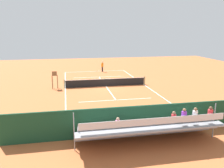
{
  "coord_description": "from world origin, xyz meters",
  "views": [
    {
      "loc": [
        4.78,
        28.25,
        6.94
      ],
      "look_at": [
        0.0,
        4.0,
        1.2
      ],
      "focal_mm": 37.63,
      "sensor_mm": 36.0,
      "label": 1
    }
  ],
  "objects_px": {
    "bleacher_stand": "(150,129)",
    "tennis_player": "(102,66)",
    "umpire_chair": "(55,78)",
    "courtside_bench": "(178,119)",
    "tennis_net": "(106,82)",
    "equipment_bag": "(152,126)",
    "tennis_ball_near": "(105,73)",
    "tennis_racket": "(98,71)"
  },
  "relations": [
    {
      "from": "tennis_racket",
      "to": "equipment_bag",
      "type": "bearing_deg",
      "value": 91.29
    },
    {
      "from": "tennis_ball_near",
      "to": "tennis_net",
      "type": "bearing_deg",
      "value": 81.35
    },
    {
      "from": "courtside_bench",
      "to": "equipment_bag",
      "type": "distance_m",
      "value": 2.07
    },
    {
      "from": "bleacher_stand",
      "to": "tennis_racket",
      "type": "height_order",
      "value": "bleacher_stand"
    },
    {
      "from": "tennis_ball_near",
      "to": "tennis_racket",
      "type": "bearing_deg",
      "value": -63.42
    },
    {
      "from": "bleacher_stand",
      "to": "tennis_player",
      "type": "height_order",
      "value": "bleacher_stand"
    },
    {
      "from": "umpire_chair",
      "to": "courtside_bench",
      "type": "bearing_deg",
      "value": 125.05
    },
    {
      "from": "bleacher_stand",
      "to": "equipment_bag",
      "type": "distance_m",
      "value": 2.32
    },
    {
      "from": "umpire_chair",
      "to": "tennis_player",
      "type": "relative_size",
      "value": 1.11
    },
    {
      "from": "courtside_bench",
      "to": "tennis_ball_near",
      "type": "height_order",
      "value": "courtside_bench"
    },
    {
      "from": "umpire_chair",
      "to": "bleacher_stand",
      "type": "bearing_deg",
      "value": 112.39
    },
    {
      "from": "tennis_ball_near",
      "to": "bleacher_stand",
      "type": "bearing_deg",
      "value": 87.03
    },
    {
      "from": "equipment_bag",
      "to": "tennis_racket",
      "type": "xyz_separation_m",
      "value": [
        0.55,
        -24.54,
        -0.16
      ]
    },
    {
      "from": "tennis_net",
      "to": "equipment_bag",
      "type": "relative_size",
      "value": 11.44
    },
    {
      "from": "tennis_racket",
      "to": "bleacher_stand",
      "type": "bearing_deg",
      "value": 89.17
    },
    {
      "from": "tennis_racket",
      "to": "tennis_ball_near",
      "type": "distance_m",
      "value": 2.0
    },
    {
      "from": "bleacher_stand",
      "to": "umpire_chair",
      "type": "distance_m",
      "value": 16.65
    },
    {
      "from": "equipment_bag",
      "to": "tennis_ball_near",
      "type": "relative_size",
      "value": 13.64
    },
    {
      "from": "tennis_net",
      "to": "tennis_racket",
      "type": "xyz_separation_m",
      "value": [
        -0.53,
        -11.14,
        -0.49
      ]
    },
    {
      "from": "tennis_net",
      "to": "umpire_chair",
      "type": "distance_m",
      "value": 6.25
    },
    {
      "from": "tennis_net",
      "to": "tennis_ball_near",
      "type": "distance_m",
      "value": 9.46
    },
    {
      "from": "bleacher_stand",
      "to": "courtside_bench",
      "type": "bearing_deg",
      "value": -144.65
    },
    {
      "from": "equipment_bag",
      "to": "tennis_ball_near",
      "type": "distance_m",
      "value": 22.75
    },
    {
      "from": "umpire_chair",
      "to": "courtside_bench",
      "type": "relative_size",
      "value": 1.19
    },
    {
      "from": "tennis_racket",
      "to": "tennis_ball_near",
      "type": "bearing_deg",
      "value": 116.58
    },
    {
      "from": "bleacher_stand",
      "to": "tennis_ball_near",
      "type": "height_order",
      "value": "bleacher_stand"
    },
    {
      "from": "tennis_net",
      "to": "courtside_bench",
      "type": "distance_m",
      "value": 13.63
    },
    {
      "from": "tennis_player",
      "to": "tennis_racket",
      "type": "relative_size",
      "value": 3.49
    },
    {
      "from": "tennis_net",
      "to": "tennis_player",
      "type": "distance_m",
      "value": 10.56
    },
    {
      "from": "tennis_net",
      "to": "tennis_player",
      "type": "relative_size",
      "value": 5.35
    },
    {
      "from": "courtside_bench",
      "to": "bleacher_stand",
      "type": "bearing_deg",
      "value": 35.35
    },
    {
      "from": "courtside_bench",
      "to": "tennis_racket",
      "type": "xyz_separation_m",
      "value": [
        2.59,
        -24.41,
        -0.54
      ]
    },
    {
      "from": "tennis_player",
      "to": "tennis_ball_near",
      "type": "distance_m",
      "value": 1.52
    },
    {
      "from": "tennis_player",
      "to": "tennis_net",
      "type": "bearing_deg",
      "value": 83.54
    },
    {
      "from": "tennis_net",
      "to": "tennis_racket",
      "type": "distance_m",
      "value": 11.16
    },
    {
      "from": "bleacher_stand",
      "to": "tennis_ball_near",
      "type": "distance_m",
      "value": 24.78
    },
    {
      "from": "umpire_chair",
      "to": "tennis_player",
      "type": "distance_m",
      "value": 12.82
    },
    {
      "from": "umpire_chair",
      "to": "tennis_ball_near",
      "type": "relative_size",
      "value": 32.42
    },
    {
      "from": "bleacher_stand",
      "to": "tennis_ball_near",
      "type": "bearing_deg",
      "value": -92.97
    },
    {
      "from": "umpire_chair",
      "to": "courtside_bench",
      "type": "xyz_separation_m",
      "value": [
        -9.31,
        13.28,
        -0.76
      ]
    },
    {
      "from": "tennis_net",
      "to": "equipment_bag",
      "type": "height_order",
      "value": "tennis_net"
    },
    {
      "from": "bleacher_stand",
      "to": "tennis_racket",
      "type": "bearing_deg",
      "value": -90.83
    }
  ]
}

